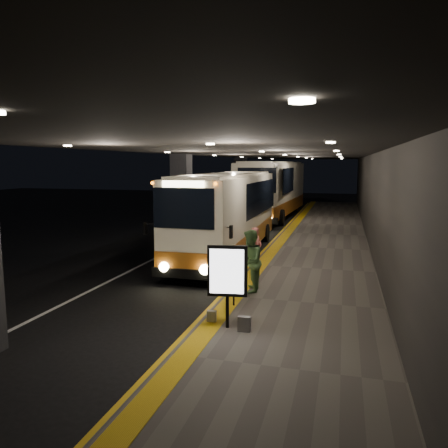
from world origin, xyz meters
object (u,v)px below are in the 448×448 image
Objects in this scene: bag_polka at (244,324)px; stanchion_post at (234,286)px; coach_second at (273,192)px; passenger_waiting_green at (250,261)px; info_sign at (227,273)px; bag_plain at (212,316)px; coach_main at (228,217)px; passenger_boarding at (256,249)px.

bag_polka is 1.88m from stanchion_post.
coach_second is 19.49m from passenger_waiting_green.
bag_polka is 1.23m from info_sign.
bag_plain is at bearing -13.12° from passenger_waiting_green.
coach_second is at bearing 87.28° from info_sign.
passenger_waiting_green is 3.24m from bag_polka.
passenger_waiting_green is 6.81× the size of bag_plain.
coach_main is at bearing -164.53° from passenger_waiting_green.
coach_main is at bearing 105.99° from stanchion_post.
info_sign is at bearing -157.14° from passenger_boarding.
passenger_waiting_green is (0.36, -2.80, 0.17)m from passenger_boarding.
passenger_waiting_green is at bearing 82.86° from info_sign.
info_sign reaches higher than passenger_boarding.
bag_plain is 1.30m from info_sign.
coach_main is 5.68× the size of info_sign.
bag_polka reaches higher than bag_plain.
coach_main is at bearing 107.12° from bag_polka.
coach_second reaches higher than passenger_boarding.
passenger_waiting_green is at bearing -80.44° from coach_second.
bag_polka is at bearing -153.07° from passenger_boarding.
coach_main is at bearing 50.41° from passenger_boarding.
coach_second is 22.18m from bag_plain.
coach_second reaches higher than bag_plain.
bag_polka is at bearing 4.33° from passenger_waiting_green.
passenger_boarding is at bearing -80.51° from coach_second.
coach_main is 13.66m from coach_second.
coach_second reaches higher than bag_polka.
bag_plain is (-0.90, 0.40, -0.04)m from bag_polka.
coach_second is 35.61× the size of bag_polka.
bag_plain is at bearing -82.24° from coach_second.
stanchion_post reaches higher than bag_polka.
bag_polka is at bearing -80.06° from coach_second.
stanchion_post is at bearing -75.31° from coach_main.
bag_plain is at bearing 141.02° from info_sign.
stanchion_post is at bearing 111.61° from bag_polka.
info_sign reaches higher than bag_polka.
passenger_waiting_green is 2.85m from bag_plain.
info_sign reaches higher than bag_plain.
passenger_waiting_green is 1.73× the size of stanchion_post.
info_sign is at bearing 163.29° from bag_polka.
info_sign is at bearing -76.60° from coach_main.
bag_plain is at bearing 156.15° from bag_polka.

